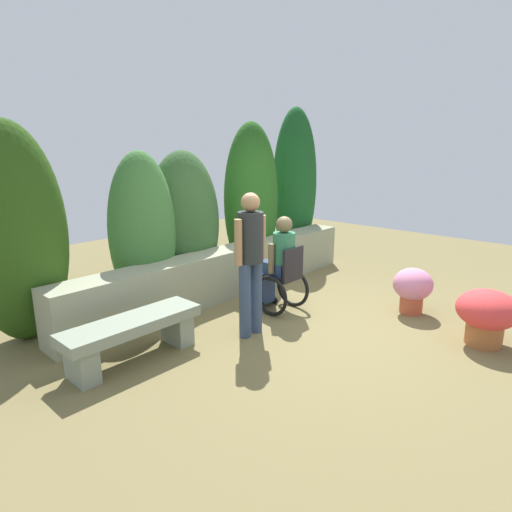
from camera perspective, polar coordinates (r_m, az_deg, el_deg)
The scene contains 8 objects.
ground_plane at distance 5.66m, azimuth 7.56°, elevation -8.88°, with size 13.62×13.62×0.00m, color brown.
stone_retaining_wall at distance 6.54m, azimuth -4.11°, elevation -2.18°, with size 5.37×0.47×0.72m, color gray.
hedge_backdrop at distance 6.74m, azimuth -7.78°, elevation 6.00°, with size 6.20×0.93×2.95m.
stone_bench at distance 4.78m, azimuth -16.04°, elevation -9.72°, with size 1.51×0.44×0.47m.
person_in_wheelchair at distance 5.86m, azimuth 3.26°, elevation -1.50°, with size 0.53×0.66×1.33m.
person_standing_companion at distance 5.00m, azimuth -0.73°, elevation 0.13°, with size 0.49×0.30×1.72m.
flower_pot_purple_near at distance 6.22m, azimuth 20.10°, elevation -3.96°, with size 0.52×0.52×0.63m.
flower_pot_terracotta_by_wall at distance 5.58m, azimuth 28.32°, elevation -6.77°, with size 0.67×0.67×0.66m.
Camera 1 is at (-4.30, -2.93, 2.23)m, focal length 30.10 mm.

